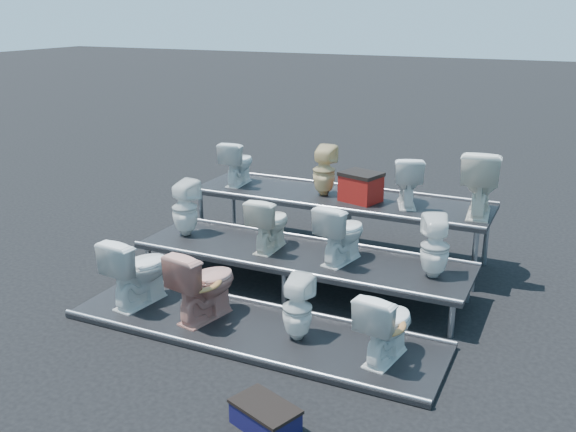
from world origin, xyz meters
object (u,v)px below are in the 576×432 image
at_px(toilet_3, 386,324).
at_px(toilet_8, 238,163).
at_px(toilet_1, 204,283).
at_px(toilet_4, 185,208).
at_px(toilet_7, 435,247).
at_px(toilet_11, 481,182).
at_px(toilet_2, 297,308).
at_px(toilet_0, 138,270).
at_px(toilet_10, 407,181).
at_px(step_stool, 265,418).
at_px(toilet_6, 342,232).
at_px(red_crate, 361,189).
at_px(toilet_9, 324,171).
at_px(toilet_5, 269,223).

distance_m(toilet_3, toilet_8, 4.12).
xyz_separation_m(toilet_1, toilet_4, (-1.10, 1.30, 0.36)).
bearing_deg(toilet_7, toilet_11, -122.57).
distance_m(toilet_1, toilet_8, 2.88).
relative_size(toilet_2, toilet_4, 0.93).
bearing_deg(toilet_1, toilet_4, -37.35).
bearing_deg(toilet_0, toilet_8, -80.15).
bearing_deg(toilet_3, toilet_1, 9.37).
distance_m(toilet_2, toilet_4, 2.62).
relative_size(toilet_0, toilet_4, 1.12).
height_order(toilet_10, step_stool, toilet_10).
bearing_deg(toilet_6, toilet_3, 138.31).
relative_size(toilet_11, red_crate, 1.73).
xyz_separation_m(toilet_2, toilet_7, (1.11, 1.30, 0.41)).
bearing_deg(toilet_8, toilet_9, 176.29).
xyz_separation_m(toilet_4, toilet_5, (1.26, 0.00, -0.03)).
bearing_deg(toilet_5, toilet_11, -150.72).
bearing_deg(toilet_4, toilet_6, -171.09).
bearing_deg(toilet_6, toilet_8, -19.35).
relative_size(toilet_6, step_stool, 1.32).
height_order(toilet_4, toilet_7, toilet_4).
bearing_deg(toilet_5, toilet_2, 126.96).
xyz_separation_m(toilet_6, toilet_8, (-2.14, 1.30, 0.36)).
height_order(toilet_8, toilet_10, toilet_10).
bearing_deg(toilet_11, toilet_7, 73.70).
height_order(toilet_5, toilet_7, toilet_7).
bearing_deg(toilet_6, toilet_4, 11.91).
bearing_deg(toilet_1, toilet_2, -167.60).
relative_size(toilet_2, toilet_3, 0.94).
bearing_deg(toilet_2, red_crate, -85.10).
bearing_deg(toilet_6, toilet_7, -168.09).
bearing_deg(toilet_4, toilet_8, -85.00).
height_order(toilet_0, toilet_7, toilet_7).
bearing_deg(toilet_3, toilet_0, 9.37).
height_order(toilet_2, toilet_10, toilet_10).
bearing_deg(toilet_2, toilet_3, -179.45).
height_order(toilet_7, toilet_10, toilet_10).
height_order(toilet_0, toilet_6, toilet_6).
distance_m(toilet_2, step_stool, 1.51).
xyz_separation_m(toilet_10, step_stool, (-0.07, -4.03, -1.10)).
bearing_deg(toilet_9, toilet_10, 179.11).
height_order(toilet_4, toilet_6, toilet_4).
distance_m(toilet_5, red_crate, 1.47).
distance_m(toilet_3, toilet_5, 2.35).
bearing_deg(toilet_7, toilet_1, 8.40).
relative_size(toilet_2, red_crate, 1.41).
bearing_deg(toilet_10, toilet_11, 160.46).
xyz_separation_m(toilet_1, toilet_11, (2.50, 2.60, 0.81)).
bearing_deg(toilet_0, toilet_6, -139.98).
height_order(toilet_1, toilet_6, toilet_6).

